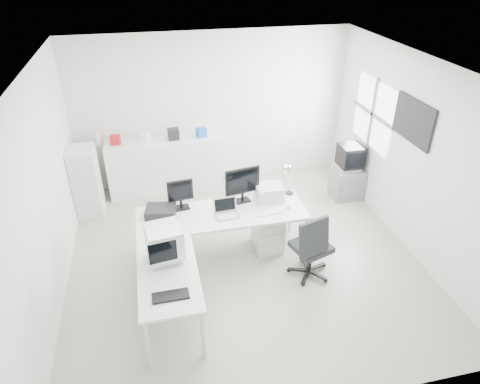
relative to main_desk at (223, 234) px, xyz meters
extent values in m
cube|color=beige|center=(0.28, -0.10, -0.38)|extent=(5.00, 5.00, 0.01)
cube|color=white|center=(0.28, -0.10, 2.42)|extent=(5.00, 5.00, 0.01)
cube|color=silver|center=(0.28, 2.40, 1.02)|extent=(5.00, 0.02, 2.80)
cube|color=silver|center=(-2.22, -0.10, 1.02)|extent=(0.02, 5.00, 2.80)
cube|color=silver|center=(2.78, -0.10, 1.02)|extent=(0.02, 5.00, 2.80)
cube|color=silver|center=(0.70, 0.05, -0.08)|extent=(0.40, 0.50, 0.60)
cube|color=black|center=(-0.85, 0.10, 0.45)|extent=(0.46, 0.39, 0.15)
cube|color=silver|center=(0.65, -0.15, 0.38)|extent=(0.40, 0.15, 0.02)
sphere|color=silver|center=(0.95, -0.10, 0.41)|extent=(0.06, 0.06, 0.06)
cube|color=#BDBDBD|center=(0.75, 0.22, 0.49)|extent=(0.40, 0.34, 0.22)
cube|color=black|center=(-0.85, -1.50, 0.39)|extent=(0.40, 0.17, 0.03)
cube|color=slate|center=(2.50, 1.16, -0.09)|extent=(0.52, 0.43, 0.57)
cube|color=silver|center=(-0.67, 2.14, 0.13)|extent=(2.03, 0.51, 1.02)
cube|color=maroon|center=(-1.47, 2.14, 0.72)|extent=(0.18, 0.16, 0.16)
cube|color=silver|center=(-0.97, 2.14, 0.72)|extent=(0.19, 0.18, 0.15)
cube|color=black|center=(-0.47, 2.14, 0.74)|extent=(0.20, 0.18, 0.19)
cube|color=#174BA6|center=(0.03, 2.14, 0.72)|extent=(0.19, 0.18, 0.16)
cylinder|color=silver|center=(-1.77, 2.18, 0.75)|extent=(0.07, 0.07, 0.22)
cube|color=silver|center=(-2.00, 1.62, 0.23)|extent=(0.42, 0.51, 1.21)
camera|label=1|loc=(-0.86, -4.99, 3.72)|focal=32.00mm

